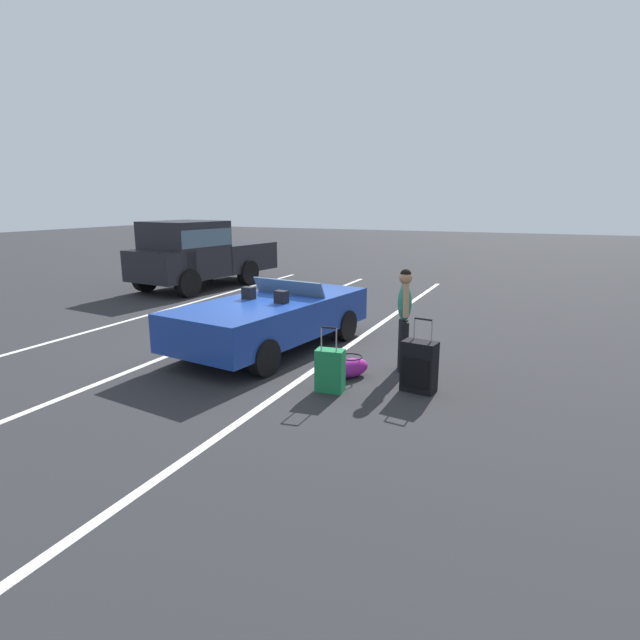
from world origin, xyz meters
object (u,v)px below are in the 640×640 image
(suitcase_medium_bright, at_px, (330,370))
(traveler_person, at_px, (404,314))
(parked_pickup_truck_near, at_px, (197,253))
(duffel_bag, at_px, (350,367))
(suitcase_large_black, at_px, (419,366))
(convertible_car, at_px, (279,316))

(suitcase_medium_bright, xyz_separation_m, traveler_person, (1.35, -0.70, 0.62))
(parked_pickup_truck_near, bearing_deg, duffel_bag, 58.61)
(suitcase_large_black, bearing_deg, suitcase_medium_bright, -57.00)
(suitcase_medium_bright, bearing_deg, suitcase_large_black, -72.34)
(convertible_car, relative_size, suitcase_large_black, 4.09)
(duffel_bag, bearing_deg, suitcase_medium_bright, 175.27)
(traveler_person, distance_m, parked_pickup_truck_near, 9.63)
(suitcase_medium_bright, bearing_deg, duffel_bag, -11.12)
(traveler_person, bearing_deg, duffel_bag, 26.49)
(convertible_car, relative_size, traveler_person, 2.63)
(convertible_car, relative_size, suitcase_medium_bright, 4.47)
(traveler_person, height_order, parked_pickup_truck_near, parked_pickup_truck_near)
(convertible_car, distance_m, suitcase_large_black, 3.21)
(convertible_car, distance_m, duffel_bag, 2.19)
(convertible_car, bearing_deg, suitcase_medium_bright, -126.34)
(suitcase_large_black, distance_m, suitcase_medium_bright, 1.28)
(suitcase_large_black, bearing_deg, traveler_person, -141.94)
(convertible_car, height_order, parked_pickup_truck_near, parked_pickup_truck_near)
(duffel_bag, xyz_separation_m, parked_pickup_truck_near, (5.95, 7.40, 0.95))
(suitcase_medium_bright, relative_size, traveler_person, 0.59)
(suitcase_large_black, relative_size, suitcase_medium_bright, 1.09)
(suitcase_large_black, xyz_separation_m, duffel_bag, (0.16, 1.11, -0.21))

